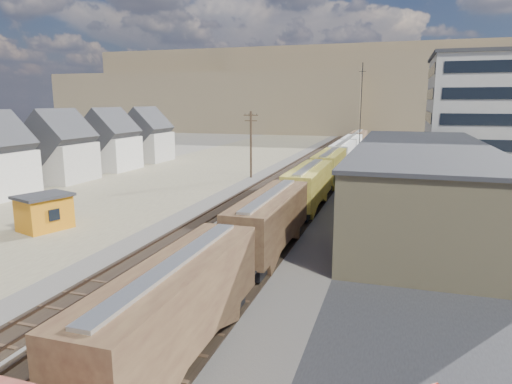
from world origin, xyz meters
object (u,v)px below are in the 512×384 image
(utility_pole_north, at_px, (251,143))
(parked_car_blue, at_px, (470,188))
(freight_train, at_px, (320,174))
(maintenance_shed, at_px, (44,212))

(utility_pole_north, distance_m, parked_car_blue, 30.56)
(freight_train, xyz_separation_m, utility_pole_north, (-12.30, 10.60, 2.50))
(freight_train, xyz_separation_m, maintenance_shed, (-21.23, -22.18, -1.13))
(utility_pole_north, xyz_separation_m, maintenance_shed, (-8.94, -32.78, -3.63))
(freight_train, distance_m, maintenance_shed, 30.73)
(utility_pole_north, relative_size, parked_car_blue, 1.66)
(freight_train, distance_m, utility_pole_north, 16.43)
(maintenance_shed, distance_m, parked_car_blue, 48.61)
(parked_car_blue, bearing_deg, freight_train, 137.48)
(parked_car_blue, bearing_deg, utility_pole_north, 109.15)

